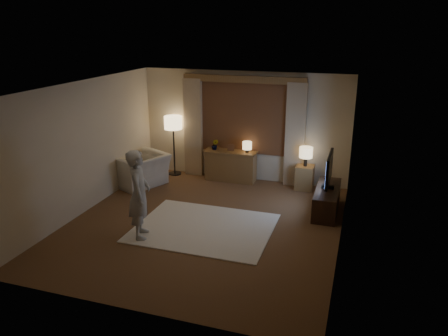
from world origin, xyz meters
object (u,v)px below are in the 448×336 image
at_px(armchair, 140,170).
at_px(tv_stand, 327,200).
at_px(sideboard, 231,166).
at_px(person, 139,194).
at_px(side_table, 304,178).

relative_size(armchair, tv_stand, 0.82).
height_order(sideboard, tv_stand, sideboard).
relative_size(sideboard, person, 0.75).
bearing_deg(armchair, sideboard, 141.19).
bearing_deg(tv_stand, side_table, 118.58).
xyz_separation_m(armchair, side_table, (3.69, 0.92, -0.09)).
distance_m(side_table, tv_stand, 1.27).
bearing_deg(side_table, armchair, -165.98).
distance_m(side_table, person, 4.10).
height_order(tv_stand, person, person).
distance_m(tv_stand, person, 3.76).
distance_m(sideboard, armchair, 2.14).
xyz_separation_m(tv_stand, person, (-3.03, -2.15, 0.57)).
relative_size(sideboard, armchair, 1.05).
xyz_separation_m(sideboard, armchair, (-1.91, -0.97, 0.02)).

